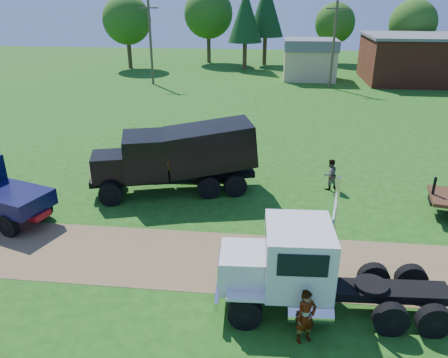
# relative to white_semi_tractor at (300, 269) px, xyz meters

# --- Properties ---
(ground) EXTENTS (140.00, 140.00, 0.00)m
(ground) POSITION_rel_white_semi_tractor_xyz_m (-0.92, 2.50, -1.55)
(ground) COLOR #1E480F
(ground) RESTS_ON ground
(dirt_track) EXTENTS (120.00, 4.20, 0.01)m
(dirt_track) POSITION_rel_white_semi_tractor_xyz_m (-0.92, 2.50, -1.54)
(dirt_track) COLOR brown
(dirt_track) RESTS_ON ground
(white_semi_tractor) EXTENTS (7.59, 2.91, 4.54)m
(white_semi_tractor) POSITION_rel_white_semi_tractor_xyz_m (0.00, 0.00, 0.00)
(white_semi_tractor) COLOR black
(white_semi_tractor) RESTS_ON ground
(black_dump_truck) EXTENTS (8.64, 4.70, 3.67)m
(black_dump_truck) POSITION_rel_white_semi_tractor_xyz_m (-5.70, 8.78, 0.47)
(black_dump_truck) COLOR black
(black_dump_truck) RESTS_ON ground
(orange_pickup) EXTENTS (5.17, 2.64, 1.40)m
(orange_pickup) POSITION_rel_white_semi_tractor_xyz_m (-6.12, 11.18, -0.85)
(orange_pickup) COLOR orange
(orange_pickup) RESTS_ON ground
(spectator_a) EXTENTS (0.78, 0.69, 1.79)m
(spectator_a) POSITION_rel_white_semi_tractor_xyz_m (0.16, -1.48, -0.65)
(spectator_a) COLOR #999999
(spectator_a) RESTS_ON ground
(spectator_b) EXTENTS (1.03, 0.97, 1.68)m
(spectator_b) POSITION_rel_white_semi_tractor_xyz_m (2.09, 9.89, -0.71)
(spectator_b) COLOR #999999
(spectator_b) RESTS_ON ground
(brick_building) EXTENTS (15.40, 10.40, 5.30)m
(brick_building) POSITION_rel_white_semi_tractor_xyz_m (17.08, 42.50, 1.11)
(brick_building) COLOR maroon
(brick_building) RESTS_ON ground
(tan_shed) EXTENTS (6.20, 5.40, 4.70)m
(tan_shed) POSITION_rel_white_semi_tractor_xyz_m (3.08, 42.50, 0.87)
(tan_shed) COLOR tan
(tan_shed) RESTS_ON ground
(utility_poles) EXTENTS (42.20, 0.28, 9.00)m
(utility_poles) POSITION_rel_white_semi_tractor_xyz_m (5.08, 37.50, 3.16)
(utility_poles) COLOR #463C28
(utility_poles) RESTS_ON ground
(tree_row) EXTENTS (55.93, 14.13, 11.44)m
(tree_row) POSITION_rel_white_semi_tractor_xyz_m (-0.28, 52.50, 4.90)
(tree_row) COLOR #352915
(tree_row) RESTS_ON ground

